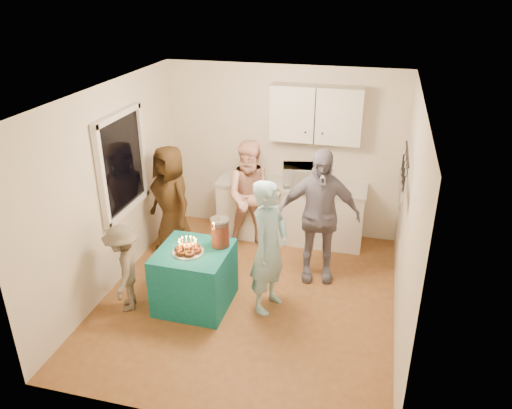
% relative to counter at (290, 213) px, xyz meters
% --- Properties ---
extents(floor, '(4.00, 4.00, 0.00)m').
position_rel_counter_xyz_m(floor, '(-0.20, -1.70, -0.43)').
color(floor, brown).
rests_on(floor, ground).
extents(ceiling, '(4.00, 4.00, 0.00)m').
position_rel_counter_xyz_m(ceiling, '(-0.20, -1.70, 2.17)').
color(ceiling, white).
rests_on(ceiling, floor).
extents(back_wall, '(3.60, 3.60, 0.00)m').
position_rel_counter_xyz_m(back_wall, '(-0.20, 0.30, 0.87)').
color(back_wall, silver).
rests_on(back_wall, floor).
extents(left_wall, '(4.00, 4.00, 0.00)m').
position_rel_counter_xyz_m(left_wall, '(-2.00, -1.70, 0.87)').
color(left_wall, silver).
rests_on(left_wall, floor).
extents(right_wall, '(4.00, 4.00, 0.00)m').
position_rel_counter_xyz_m(right_wall, '(1.60, -1.70, 0.87)').
color(right_wall, silver).
rests_on(right_wall, floor).
extents(window_night, '(0.04, 1.00, 1.20)m').
position_rel_counter_xyz_m(window_night, '(-1.97, -1.40, 1.12)').
color(window_night, black).
rests_on(window_night, left_wall).
extents(counter, '(2.20, 0.58, 0.86)m').
position_rel_counter_xyz_m(counter, '(0.00, 0.00, 0.00)').
color(counter, white).
rests_on(counter, floor).
extents(countertop, '(2.24, 0.62, 0.05)m').
position_rel_counter_xyz_m(countertop, '(0.00, -0.00, 0.46)').
color(countertop, beige).
rests_on(countertop, counter).
extents(upper_cabinet, '(1.30, 0.30, 0.80)m').
position_rel_counter_xyz_m(upper_cabinet, '(0.30, 0.15, 1.52)').
color(upper_cabinet, white).
rests_on(upper_cabinet, back_wall).
extents(pot_rack, '(0.12, 1.00, 0.60)m').
position_rel_counter_xyz_m(pot_rack, '(1.52, -1.00, 1.17)').
color(pot_rack, black).
rests_on(pot_rack, right_wall).
extents(microwave, '(0.60, 0.47, 0.30)m').
position_rel_counter_xyz_m(microwave, '(0.14, 0.00, 0.63)').
color(microwave, white).
rests_on(microwave, countertop).
extents(party_table, '(0.87, 0.87, 0.76)m').
position_rel_counter_xyz_m(party_table, '(-0.81, -1.99, -0.05)').
color(party_table, '#106A6B').
rests_on(party_table, floor).
extents(donut_cake, '(0.38, 0.38, 0.18)m').
position_rel_counter_xyz_m(donut_cake, '(-0.85, -2.04, 0.42)').
color(donut_cake, '#381C0C').
rests_on(donut_cake, party_table).
extents(punch_jar, '(0.22, 0.22, 0.34)m').
position_rel_counter_xyz_m(punch_jar, '(-0.53, -1.79, 0.50)').
color(punch_jar, red).
rests_on(punch_jar, party_table).
extents(man_birthday, '(0.56, 0.70, 1.68)m').
position_rel_counter_xyz_m(man_birthday, '(0.08, -1.82, 0.41)').
color(man_birthday, '#9BD0E2').
rests_on(man_birthday, floor).
extents(woman_back_left, '(0.95, 0.86, 1.63)m').
position_rel_counter_xyz_m(woman_back_left, '(-1.59, -0.82, 0.38)').
color(woman_back_left, brown).
rests_on(woman_back_left, floor).
extents(woman_back_center, '(0.93, 0.80, 1.66)m').
position_rel_counter_xyz_m(woman_back_center, '(-0.49, -0.43, 0.40)').
color(woman_back_center, '#DA8171').
rests_on(woman_back_center, floor).
extents(woman_back_right, '(1.13, 0.63, 1.83)m').
position_rel_counter_xyz_m(woman_back_right, '(0.54, -1.00, 0.48)').
color(woman_back_right, black).
rests_on(woman_back_right, floor).
extents(child_near_left, '(0.65, 0.82, 1.12)m').
position_rel_counter_xyz_m(child_near_left, '(-1.60, -2.27, 0.13)').
color(child_near_left, '#564F44').
rests_on(child_near_left, floor).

